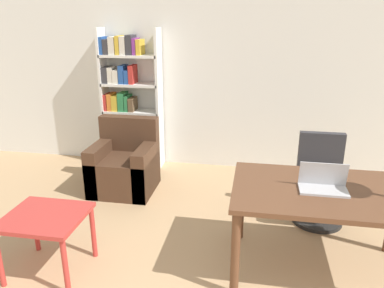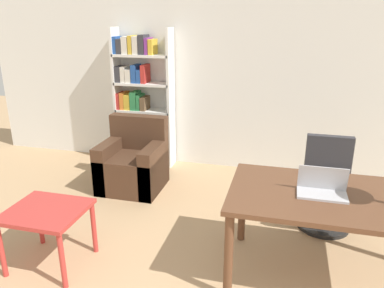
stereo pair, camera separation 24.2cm
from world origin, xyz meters
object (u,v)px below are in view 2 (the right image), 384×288
(side_table_blue, at_px, (47,217))
(bookshelf, at_px, (141,106))
(office_chair, at_px, (326,187))
(laptop, at_px, (322,189))
(armchair, at_px, (133,165))
(desk, at_px, (324,205))

(side_table_blue, distance_m, bookshelf, 2.52)
(side_table_blue, bearing_deg, office_chair, 29.03)
(laptop, bearing_deg, bookshelf, 137.94)
(bookshelf, bearing_deg, armchair, -76.57)
(office_chair, relative_size, bookshelf, 0.48)
(side_table_blue, height_order, armchair, armchair)
(side_table_blue, bearing_deg, desk, 9.76)
(office_chair, relative_size, side_table_blue, 1.45)
(office_chair, bearing_deg, armchair, 171.76)
(armchair, bearing_deg, laptop, -30.66)
(desk, relative_size, side_table_blue, 2.33)
(office_chair, bearing_deg, laptop, -98.86)
(bookshelf, bearing_deg, laptop, -42.06)
(laptop, height_order, side_table_blue, laptop)
(side_table_blue, relative_size, armchair, 0.72)
(desk, relative_size, bookshelf, 0.77)
(desk, relative_size, armchair, 1.67)
(desk, relative_size, office_chair, 1.60)
(desk, distance_m, laptop, 0.15)
(office_chair, bearing_deg, side_table_blue, -150.97)
(bookshelf, bearing_deg, office_chair, -25.29)
(laptop, xyz_separation_m, side_table_blue, (-2.22, -0.38, -0.36))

